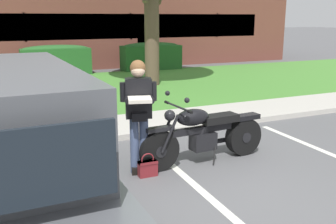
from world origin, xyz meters
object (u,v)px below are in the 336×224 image
at_px(hedge_center_left, 151,56).
at_px(brick_building, 17,26).
at_px(handbag, 148,167).
at_px(rider_person, 139,108).
at_px(hedge_left, 56,60).
at_px(motorcycle, 209,133).

relative_size(hedge_center_left, brick_building, 0.10).
distance_m(handbag, hedge_center_left, 11.82).
xyz_separation_m(rider_person, hedge_center_left, (4.48, 10.76, -0.36)).
relative_size(rider_person, hedge_center_left, 0.65).
height_order(hedge_left, brick_building, brick_building).
bearing_deg(rider_person, hedge_left, 87.86).
height_order(motorcycle, hedge_left, hedge_left).
xyz_separation_m(handbag, hedge_left, (0.34, 10.95, 0.51)).
bearing_deg(handbag, hedge_center_left, 68.00).
bearing_deg(rider_person, hedge_center_left, 67.39).
bearing_deg(hedge_left, motorcycle, -85.82).
bearing_deg(brick_building, rider_person, -88.08).
bearing_deg(hedge_left, brick_building, 98.89).
bearing_deg(handbag, motorcycle, 9.06).
distance_m(motorcycle, handbag, 1.19).
distance_m(motorcycle, brick_building, 17.13).
xyz_separation_m(rider_person, handbag, (0.06, -0.19, -0.86)).
height_order(motorcycle, hedge_center_left, hedge_center_left).
bearing_deg(motorcycle, hedge_left, 94.18).
distance_m(rider_person, hedge_left, 10.78).
distance_m(handbag, hedge_left, 10.97).
distance_m(handbag, brick_building, 17.26).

